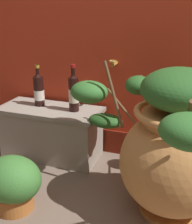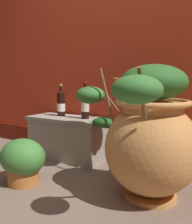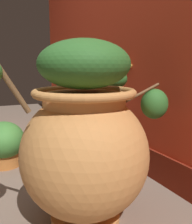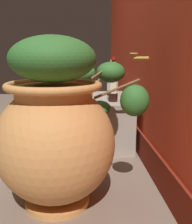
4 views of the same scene
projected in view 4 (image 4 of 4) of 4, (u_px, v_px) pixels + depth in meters
name	position (u px, v px, depth m)	size (l,w,h in m)	color
terracotta_urn	(56.00, 125.00, 1.30)	(0.96, 1.02, 0.86)	#D68E4C
stone_ledge	(109.00, 118.00, 2.29)	(0.79, 0.35, 0.40)	#9E9384
wine_bottle_left	(113.00, 83.00, 2.03)	(0.07, 0.07, 0.35)	black
wine_bottle_middle	(112.00, 81.00, 2.33)	(0.08, 0.08, 0.32)	black
potted_shrub	(32.00, 127.00, 2.17)	(0.35, 0.30, 0.34)	#C17033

